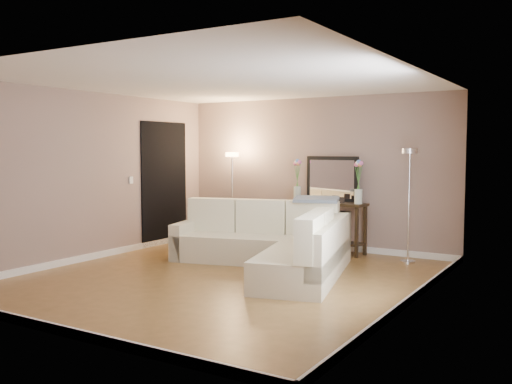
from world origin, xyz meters
The scene contains 23 objects.
floor centered at (0.00, 0.00, -0.01)m, with size 5.00×5.50×0.01m, color brown.
ceiling centered at (0.00, 0.00, 2.60)m, with size 5.00×5.50×0.01m, color white.
wall_back centered at (0.00, 2.76, 1.30)m, with size 5.00×0.02×2.60m, color gray.
wall_front centered at (0.00, -2.76, 1.30)m, with size 5.00×0.02×2.60m, color gray.
wall_left centered at (-2.51, 0.00, 1.30)m, with size 0.02×5.50×2.60m, color gray.
wall_right centered at (2.51, 0.00, 1.30)m, with size 0.02×5.50×2.60m, color gray.
baseboard_back centered at (0.00, 2.73, 0.05)m, with size 5.00×0.03×0.10m, color white.
baseboard_front centered at (0.00, -2.73, 0.05)m, with size 5.00×0.03×0.10m, color white.
baseboard_left centered at (-2.48, 0.00, 0.05)m, with size 0.03×5.50×0.10m, color white.
baseboard_right centered at (2.48, 0.00, 0.05)m, with size 0.03×5.50×0.10m, color white.
doorway centered at (-2.48, 1.70, 1.10)m, with size 0.02×1.20×2.20m, color black.
switch_plate centered at (-2.48, 0.85, 1.20)m, with size 0.02×0.08×0.12m, color white.
sectional_sofa centered at (0.26, 0.91, 0.34)m, with size 3.19×2.68×0.93m.
throw_blanket centered at (0.55, 1.66, 0.96)m, with size 0.67×0.38×0.05m, color slate.
console_table centered at (0.28, 2.46, 0.48)m, with size 1.40×0.51×0.85m.
leaning_mirror centered at (0.39, 2.63, 1.22)m, with size 0.97×0.14×0.76m.
table_decor centered at (0.36, 2.41, 0.86)m, with size 0.58×0.16×0.14m.
flower_vase_left centered at (-0.21, 2.51, 1.13)m, with size 0.16×0.14×0.72m.
flower_vase_right centered at (0.94, 2.39, 1.13)m, with size 0.16×0.14×0.72m.
floor_lamp_lit centered at (-1.45, 2.36, 1.17)m, with size 0.29×0.29×1.65m.
floor_lamp_unlit centered at (1.79, 2.29, 1.22)m, with size 0.29×0.29×1.73m.
charcoal_rug centered at (-1.46, 2.03, 0.01)m, with size 1.08×0.81×0.01m, color black.
black_bag centered at (-1.60, 1.89, 0.20)m, with size 0.31×0.22×0.20m, color black.
Camera 1 is at (4.26, -6.19, 1.72)m, focal length 40.00 mm.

